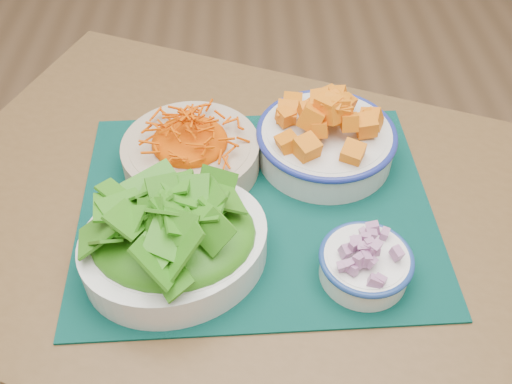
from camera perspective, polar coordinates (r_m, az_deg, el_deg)
ground at (r=1.60m, az=1.58°, el=-14.95°), size 4.00×4.00×0.00m
table at (r=0.95m, az=1.06°, el=-6.81°), size 1.28×1.09×0.75m
placemat at (r=0.87m, az=0.00°, el=-1.45°), size 0.54×0.45×0.00m
carrot_bowl at (r=0.91m, az=-6.57°, el=4.48°), size 0.28×0.28×0.09m
squash_bowl at (r=0.92m, az=7.06°, el=5.75°), size 0.26×0.26×0.10m
lettuce_bowl at (r=0.77m, az=-8.26°, el=-4.44°), size 0.32×0.30×0.11m
onion_bowl at (r=0.78m, az=10.93°, el=-6.74°), size 0.13×0.13×0.07m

